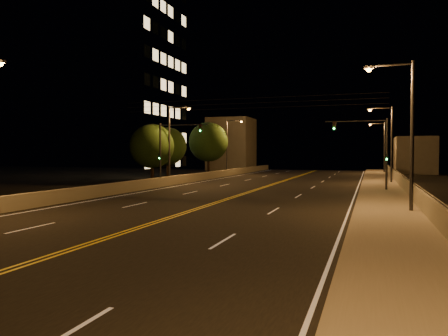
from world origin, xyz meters
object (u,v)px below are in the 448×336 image
(streetlight_5, at_px, (172,139))
(tree_1, at_px, (168,146))
(tree_0, at_px, (152,146))
(tree_2, at_px, (208,142))
(streetlight_2, at_px, (389,139))
(streetlight_1, at_px, (406,126))
(streetlight_3, at_px, (382,144))
(traffic_signal_right, at_px, (374,146))
(streetlight_6, at_px, (229,143))
(building_tower, at_px, (97,78))
(traffic_signal_left, at_px, (169,147))

(streetlight_5, bearing_deg, tree_1, 118.14)
(streetlight_5, relative_size, tree_0, 1.27)
(tree_0, relative_size, tree_2, 0.82)
(streetlight_2, distance_m, tree_1, 27.20)
(streetlight_1, relative_size, streetlight_2, 1.00)
(streetlight_5, height_order, tree_1, streetlight_5)
(streetlight_3, distance_m, tree_1, 34.78)
(streetlight_2, height_order, traffic_signal_right, streetlight_2)
(streetlight_2, relative_size, traffic_signal_right, 1.31)
(streetlight_5, relative_size, traffic_signal_right, 1.31)
(streetlight_1, height_order, tree_2, streetlight_1)
(streetlight_6, distance_m, tree_1, 10.38)
(streetlight_5, relative_size, tree_2, 1.04)
(streetlight_3, xyz_separation_m, building_tower, (-41.94, -15.96, 10.16))
(building_tower, bearing_deg, traffic_signal_right, -25.53)
(streetlight_5, height_order, tree_2, streetlight_5)
(streetlight_1, height_order, traffic_signal_left, streetlight_1)
(streetlight_5, bearing_deg, tree_2, 99.02)
(streetlight_5, height_order, building_tower, building_tower)
(traffic_signal_right, distance_m, tree_1, 28.78)
(traffic_signal_left, bearing_deg, streetlight_1, -33.78)
(streetlight_5, bearing_deg, streetlight_1, -37.58)
(streetlight_3, distance_m, tree_2, 27.98)
(streetlight_3, bearing_deg, traffic_signal_right, -92.41)
(tree_0, bearing_deg, building_tower, 138.40)
(streetlight_2, relative_size, tree_0, 1.27)
(building_tower, bearing_deg, streetlight_2, -12.63)
(streetlight_2, height_order, streetlight_5, same)
(streetlight_2, relative_size, streetlight_6, 1.00)
(streetlight_1, height_order, streetlight_2, same)
(streetlight_2, xyz_separation_m, streetlight_3, (0.00, 25.36, 0.00))
(streetlight_1, height_order, streetlight_6, same)
(streetlight_3, relative_size, streetlight_6, 1.00)
(streetlight_5, bearing_deg, traffic_signal_left, -69.36)
(tree_1, distance_m, tree_2, 8.59)
(tree_1, bearing_deg, traffic_signal_right, -27.60)
(streetlight_6, relative_size, traffic_signal_right, 1.31)
(streetlight_3, distance_m, traffic_signal_left, 40.71)
(tree_1, bearing_deg, tree_2, 72.01)
(traffic_signal_right, xyz_separation_m, tree_0, (-22.50, 3.38, 0.12))
(building_tower, bearing_deg, tree_2, 6.96)
(streetlight_5, bearing_deg, tree_0, 168.99)
(building_tower, relative_size, tree_1, 4.65)
(traffic_signal_left, distance_m, tree_2, 21.87)
(traffic_signal_right, xyz_separation_m, tree_2, (-22.86, 21.47, 1.01))
(streetlight_5, distance_m, traffic_signal_left, 3.19)
(traffic_signal_right, bearing_deg, traffic_signal_left, 180.00)
(tree_0, bearing_deg, streetlight_6, 82.10)
(streetlight_3, xyz_separation_m, tree_0, (-23.98, -31.90, -0.73))
(streetlight_3, bearing_deg, building_tower, -159.17)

